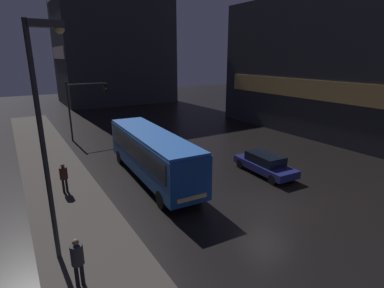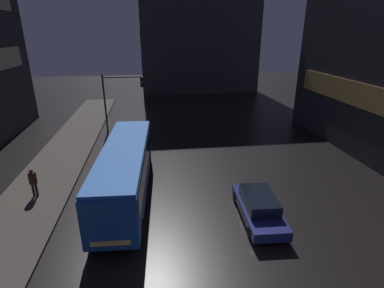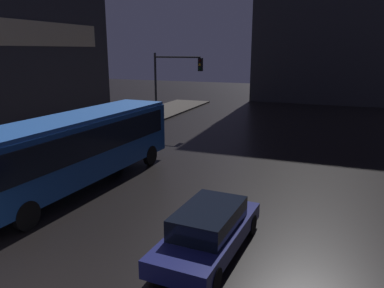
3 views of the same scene
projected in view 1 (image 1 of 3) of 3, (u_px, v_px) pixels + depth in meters
name	position (u px, v px, depth m)	size (l,w,h in m)	color
ground_plane	(267.00, 207.00, 16.03)	(120.00, 120.00, 0.00)	black
sidewalk_left	(57.00, 178.00, 19.63)	(4.00, 48.00, 0.15)	#47423D
building_right_block	(330.00, 66.00, 31.37)	(10.07, 22.24, 13.59)	#2D2D33
building_far_backdrop	(112.00, 26.00, 50.30)	(18.07, 12.00, 25.34)	#2D2D33
bus_near	(152.00, 151.00, 19.19)	(2.94, 10.87, 3.12)	#194793
car_taxi	(265.00, 164.00, 20.40)	(2.04, 4.77, 1.41)	navy
pedestrian_near	(64.00, 175.00, 17.16)	(0.47, 0.47, 1.75)	black
pedestrian_mid	(77.00, 258.00, 10.05)	(0.58, 0.58, 1.82)	black
traffic_light_main	(84.00, 100.00, 28.20)	(3.76, 0.35, 5.56)	#2D2D2D
street_lamp_sidewalk	(45.00, 114.00, 10.35)	(1.25, 0.36, 8.79)	#2D2D2D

